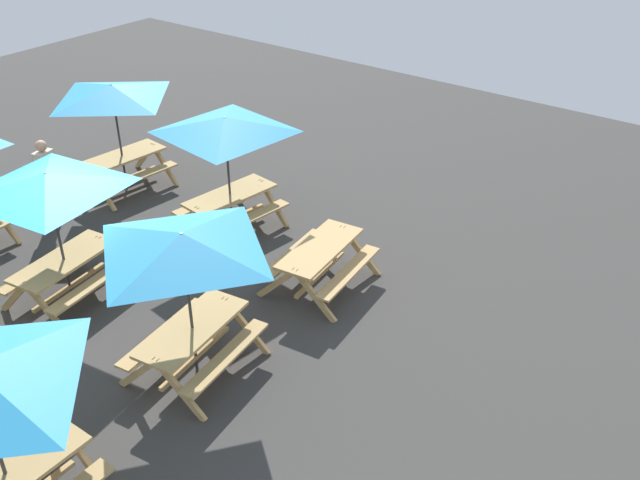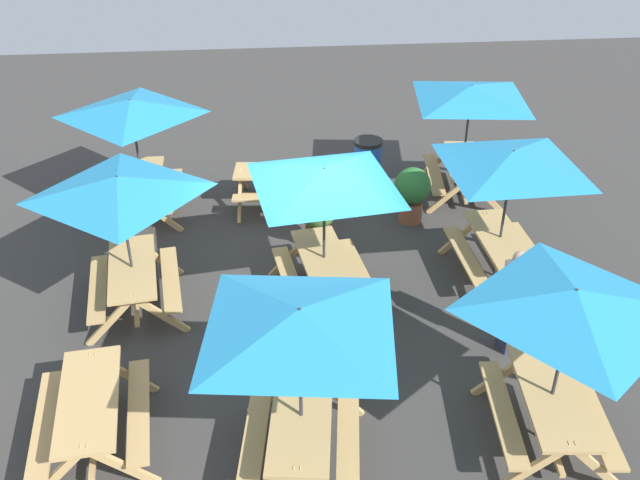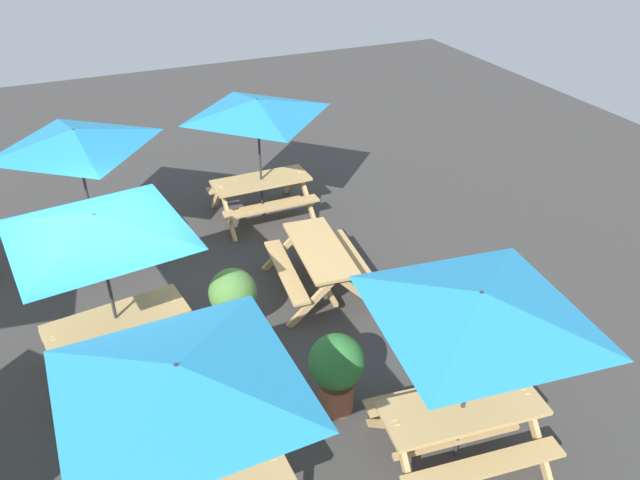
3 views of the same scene
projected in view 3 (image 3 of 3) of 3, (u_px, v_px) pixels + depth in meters
ground_plane at (125, 349)px, 8.70m from camera, size 27.16×27.16×0.00m
picnic_table_0 at (478, 318)px, 6.12m from camera, size 2.81×2.81×2.34m
picnic_table_2 at (320, 259)px, 9.65m from camera, size 1.68×1.93×0.81m
picnic_table_5 at (181, 392)px, 5.26m from camera, size 2.83×2.83×2.34m
picnic_table_6 at (98, 237)px, 7.44m from camera, size 2.80×2.80×2.34m
picnic_table_7 at (77, 148)px, 9.76m from camera, size 2.25×2.25×2.34m
picnic_table_8 at (258, 116)px, 10.96m from camera, size 2.03×2.03×2.34m
trash_bin_blue at (423, 316)px, 8.53m from camera, size 0.59×0.59×0.98m
potted_plant_0 at (336, 368)px, 7.46m from camera, size 0.68×0.68×1.08m
potted_plant_1 at (233, 299)px, 8.64m from camera, size 0.67×0.67×1.09m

